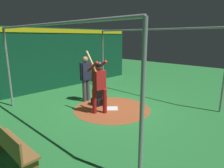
# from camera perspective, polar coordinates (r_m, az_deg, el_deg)

# --- Properties ---
(ground_plane) EXTENTS (26.64, 26.64, 0.00)m
(ground_plane) POSITION_cam_1_polar(r_m,az_deg,el_deg) (7.41, 0.00, -7.16)
(ground_plane) COLOR #287A38
(dirt_circle) EXTENTS (2.83, 2.83, 0.01)m
(dirt_circle) POSITION_cam_1_polar(r_m,az_deg,el_deg) (7.41, 0.00, -7.14)
(dirt_circle) COLOR #9E4C28
(dirt_circle) RESTS_ON ground
(home_plate) EXTENTS (0.59, 0.59, 0.01)m
(home_plate) POSITION_cam_1_polar(r_m,az_deg,el_deg) (7.40, 0.00, -7.08)
(home_plate) COLOR white
(home_plate) RESTS_ON dirt_circle
(batter) EXTENTS (0.68, 0.49, 2.16)m
(batter) POSITION_cam_1_polar(r_m,az_deg,el_deg) (6.71, -3.78, 0.58)
(batter) COLOR maroon
(batter) RESTS_ON ground
(catcher) EXTENTS (0.58, 0.40, 0.92)m
(catcher) POSITION_cam_1_polar(r_m,az_deg,el_deg) (7.70, -3.84, -3.59)
(catcher) COLOR black
(catcher) RESTS_ON ground
(umpire) EXTENTS (0.23, 0.49, 1.85)m
(umpire) POSITION_cam_1_polar(r_m,az_deg,el_deg) (8.09, -7.60, 2.26)
(umpire) COLOR #4C4C51
(umpire) RESTS_ON ground
(back_wall) EXTENTS (0.22, 10.64, 3.05)m
(back_wall) POSITION_cam_1_polar(r_m,az_deg,el_deg) (10.34, -17.23, 6.93)
(back_wall) COLOR #0F472D
(back_wall) RESTS_ON ground
(cage_frame) EXTENTS (6.10, 4.94, 2.95)m
(cage_frame) POSITION_cam_1_polar(r_m,az_deg,el_deg) (6.95, 0.00, 9.28)
(cage_frame) COLOR gray
(cage_frame) RESTS_ON ground
(bat_rack) EXTENTS (1.06, 0.21, 1.05)m
(bat_rack) POSITION_cam_1_polar(r_m,az_deg,el_deg) (11.82, -5.01, 3.10)
(bat_rack) COLOR olive
(bat_rack) RESTS_ON ground
(bench) EXTENTS (1.71, 0.36, 0.85)m
(bench) POSITION_cam_1_polar(r_m,az_deg,el_deg) (4.74, -27.32, -15.36)
(bench) COLOR olive
(bench) RESTS_ON ground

